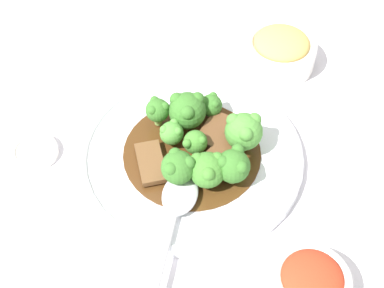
{
  "coord_description": "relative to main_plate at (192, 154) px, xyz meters",
  "views": [
    {
      "loc": [
        -0.22,
        0.41,
        0.61
      ],
      "look_at": [
        0.0,
        0.0,
        0.03
      ],
      "focal_mm": 50.0,
      "sensor_mm": 36.0,
      "label": 1
    }
  ],
  "objects": [
    {
      "name": "beef_strip_0",
      "position": [
        -0.01,
        -0.04,
        0.02
      ],
      "size": [
        0.03,
        0.06,
        0.02
      ],
      "color": "brown",
      "rests_on": "main_plate"
    },
    {
      "name": "serving_spoon",
      "position": [
        -0.03,
        0.09,
        0.02
      ],
      "size": [
        0.09,
        0.24,
        0.01
      ],
      "color": "silver",
      "rests_on": "main_plate"
    },
    {
      "name": "broccoli_floret_8",
      "position": [
        0.07,
        -0.02,
        0.04
      ],
      "size": [
        0.03,
        0.03,
        0.05
      ],
      "color": "#7FA84C",
      "rests_on": "main_plate"
    },
    {
      "name": "broccoli_floret_1",
      "position": [
        0.01,
        -0.07,
        0.03
      ],
      "size": [
        0.03,
        0.03,
        0.04
      ],
      "color": "#7FA84C",
      "rests_on": "main_plate"
    },
    {
      "name": "ground_plane",
      "position": [
        0.0,
        0.0,
        -0.01
      ],
      "size": [
        4.0,
        4.0,
        0.0
      ],
      "primitive_type": "plane",
      "color": "silver"
    },
    {
      "name": "beef_strip_1",
      "position": [
        -0.04,
        -0.01,
        0.02
      ],
      "size": [
        0.04,
        0.06,
        0.02
      ],
      "color": "brown",
      "rests_on": "main_plate"
    },
    {
      "name": "beef_strip_2",
      "position": [
        0.04,
        0.05,
        0.01
      ],
      "size": [
        0.07,
        0.08,
        0.01
      ],
      "color": "brown",
      "rests_on": "main_plate"
    },
    {
      "name": "side_bowl_appetizer",
      "position": [
        -0.03,
        -0.24,
        0.02
      ],
      "size": [
        0.12,
        0.12,
        0.06
      ],
      "color": "white",
      "rests_on": "ground_plane"
    },
    {
      "name": "broccoli_floret_0",
      "position": [
        0.03,
        -0.04,
        0.04
      ],
      "size": [
        0.05,
        0.05,
        0.06
      ],
      "color": "#7FA84C",
      "rests_on": "main_plate"
    },
    {
      "name": "broccoli_floret_2",
      "position": [
        -0.01,
        0.0,
        0.03
      ],
      "size": [
        0.03,
        0.03,
        0.04
      ],
      "color": "#8EB756",
      "rests_on": "main_plate"
    },
    {
      "name": "main_plate",
      "position": [
        0.0,
        0.0,
        0.0
      ],
      "size": [
        0.32,
        0.32,
        0.02
      ],
      "color": "white",
      "rests_on": "ground_plane"
    },
    {
      "name": "side_bowl_kimchi",
      "position": [
        -0.22,
        0.12,
        0.02
      ],
      "size": [
        0.09,
        0.09,
        0.06
      ],
      "color": "white",
      "rests_on": "ground_plane"
    },
    {
      "name": "broccoli_floret_7",
      "position": [
        0.03,
        -0.0,
        0.03
      ],
      "size": [
        0.03,
        0.03,
        0.04
      ],
      "color": "#8EB756",
      "rests_on": "main_plate"
    },
    {
      "name": "broccoli_floret_5",
      "position": [
        -0.01,
        0.06,
        0.04
      ],
      "size": [
        0.05,
        0.05,
        0.06
      ],
      "color": "#8EB756",
      "rests_on": "main_plate"
    },
    {
      "name": "broccoli_floret_4",
      "position": [
        -0.07,
        0.02,
        0.04
      ],
      "size": [
        0.05,
        0.05,
        0.05
      ],
      "color": "#8EB756",
      "rests_on": "main_plate"
    },
    {
      "name": "broccoli_floret_6",
      "position": [
        -0.06,
        -0.04,
        0.04
      ],
      "size": [
        0.05,
        0.05,
        0.06
      ],
      "color": "#7FA84C",
      "rests_on": "main_plate"
    },
    {
      "name": "broccoli_floret_3",
      "position": [
        -0.04,
        0.04,
        0.04
      ],
      "size": [
        0.05,
        0.05,
        0.05
      ],
      "color": "#8EB756",
      "rests_on": "main_plate"
    },
    {
      "name": "sauce_dish",
      "position": [
        0.2,
        0.1,
        -0.0
      ],
      "size": [
        0.07,
        0.07,
        0.01
      ],
      "color": "white",
      "rests_on": "ground_plane"
    }
  ]
}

